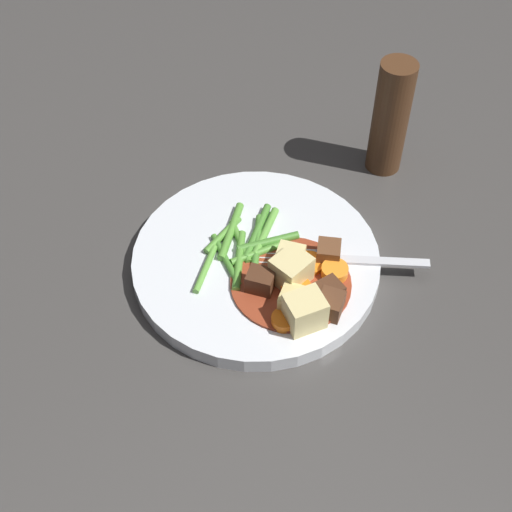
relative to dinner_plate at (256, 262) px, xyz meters
name	(u,v)px	position (x,y,z in m)	size (l,w,h in m)	color
ground_plane	(256,267)	(0.00, 0.00, -0.01)	(3.00, 3.00, 0.00)	#423F3D
dinner_plate	(256,262)	(0.00, 0.00, 0.00)	(0.26, 0.26, 0.02)	white
stew_sauce	(291,283)	(0.05, 0.01, 0.01)	(0.12, 0.12, 0.00)	#93381E
carrot_slice_0	(284,320)	(0.09, -0.02, 0.01)	(0.02, 0.02, 0.01)	orange
carrot_slice_1	(296,290)	(0.06, 0.01, 0.01)	(0.03, 0.03, 0.01)	orange
carrot_slice_2	(335,272)	(0.06, 0.06, 0.02)	(0.03, 0.03, 0.01)	orange
carrot_slice_3	(309,264)	(0.04, 0.04, 0.01)	(0.03, 0.03, 0.01)	orange
potato_chunk_0	(293,303)	(0.08, 0.00, 0.02)	(0.03, 0.03, 0.02)	#E5CC7A
potato_chunk_1	(291,270)	(0.05, 0.01, 0.03)	(0.03, 0.03, 0.03)	#EAD68C
potato_chunk_2	(302,313)	(0.10, 0.00, 0.03)	(0.03, 0.04, 0.03)	#EAD68C
potato_chunk_3	(290,258)	(0.03, 0.02, 0.02)	(0.03, 0.03, 0.02)	#EAD68C
meat_chunk_0	(328,292)	(0.08, 0.03, 0.02)	(0.03, 0.02, 0.02)	#4C2B19
meat_chunk_1	(261,282)	(0.04, -0.02, 0.02)	(0.02, 0.03, 0.02)	#4C2B19
meat_chunk_2	(328,253)	(0.04, 0.06, 0.02)	(0.02, 0.02, 0.02)	brown
meat_chunk_3	(330,305)	(0.10, 0.03, 0.02)	(0.03, 0.02, 0.02)	#56331E
green_bean_0	(237,258)	(0.00, -0.02, 0.01)	(0.01, 0.01, 0.08)	#599E38
green_bean_1	(231,231)	(-0.04, -0.01, 0.01)	(0.01, 0.01, 0.08)	#599E38
green_bean_2	(226,260)	(-0.01, -0.03, 0.01)	(0.01, 0.01, 0.07)	#4C8E33
green_bean_3	(223,235)	(-0.04, -0.02, 0.01)	(0.01, 0.01, 0.06)	#599E38
green_bean_4	(205,269)	(-0.01, -0.05, 0.01)	(0.01, 0.01, 0.06)	#66AD42
green_bean_5	(257,242)	(-0.01, 0.01, 0.01)	(0.01, 0.01, 0.07)	#4C8E33
green_bean_6	(268,242)	(-0.01, 0.02, 0.01)	(0.01, 0.01, 0.07)	#4C8E33
green_bean_7	(257,231)	(-0.03, 0.02, 0.01)	(0.01, 0.01, 0.08)	#4C8E33
green_bean_8	(240,242)	(-0.02, -0.01, 0.01)	(0.01, 0.01, 0.06)	#599E38
green_bean_9	(256,255)	(0.00, 0.00, 0.01)	(0.01, 0.01, 0.06)	#599E38
green_bean_10	(265,232)	(-0.02, 0.02, 0.01)	(0.01, 0.01, 0.07)	#66AD42
fork	(338,260)	(0.05, 0.07, 0.01)	(0.11, 0.16, 0.00)	silver
pepper_mill	(390,118)	(-0.07, 0.21, 0.06)	(0.04, 0.04, 0.14)	#4C2D19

